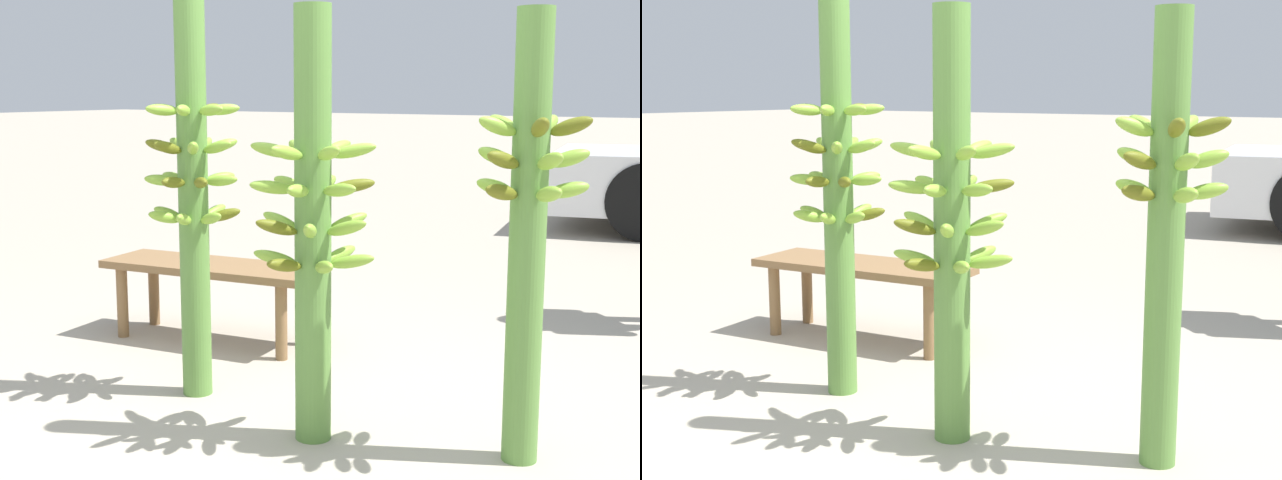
{
  "view_description": "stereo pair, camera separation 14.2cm",
  "coord_description": "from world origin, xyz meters",
  "views": [
    {
      "loc": [
        1.76,
        -2.53,
        1.33
      ],
      "look_at": [
        -0.12,
        0.46,
        0.73
      ],
      "focal_mm": 50.0,
      "sensor_mm": 36.0,
      "label": 1
    },
    {
      "loc": [
        1.88,
        -2.46,
        1.33
      ],
      "look_at": [
        -0.12,
        0.46,
        0.73
      ],
      "focal_mm": 50.0,
      "sensor_mm": 36.0,
      "label": 2
    }
  ],
  "objects": [
    {
      "name": "ground_plane",
      "position": [
        0.0,
        0.0,
        0.0
      ],
      "size": [
        80.0,
        80.0,
        0.0
      ],
      "primitive_type": "plane",
      "color": "#A89E8C"
    },
    {
      "name": "banana_stalk_left",
      "position": [
        -0.7,
        0.37,
        0.89
      ],
      "size": [
        0.41,
        0.41,
        1.7
      ],
      "color": "#5B8C3D",
      "rests_on": "ground_plane"
    },
    {
      "name": "banana_stalk_center",
      "position": [
        0.01,
        0.21,
        0.83
      ],
      "size": [
        0.47,
        0.48,
        1.63
      ],
      "color": "#5B8C3D",
      "rests_on": "ground_plane"
    },
    {
      "name": "banana_stalk_right",
      "position": [
        0.75,
        0.43,
        0.85
      ],
      "size": [
        0.42,
        0.41,
        1.6
      ],
      "color": "#5B8C3D",
      "rests_on": "ground_plane"
    },
    {
      "name": "market_bench",
      "position": [
        -1.17,
        1.06,
        0.35
      ],
      "size": [
        1.22,
        0.53,
        0.42
      ],
      "rotation": [
        0.0,
        0.0,
        0.12
      ],
      "color": "olive",
      "rests_on": "ground_plane"
    }
  ]
}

